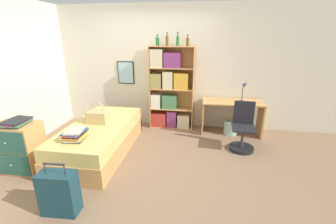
% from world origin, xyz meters
% --- Properties ---
extents(ground_plane, '(14.00, 14.00, 0.00)m').
position_xyz_m(ground_plane, '(0.00, 0.00, 0.00)').
color(ground_plane, '#84664C').
extents(wall_back, '(10.00, 0.09, 2.60)m').
position_xyz_m(wall_back, '(-0.00, 1.53, 1.30)').
color(wall_back, beige).
rests_on(wall_back, ground_plane).
extents(wall_left, '(0.06, 10.00, 2.60)m').
position_xyz_m(wall_left, '(-2.17, 0.00, 1.30)').
color(wall_left, beige).
rests_on(wall_left, ground_plane).
extents(bed, '(0.96, 2.00, 0.53)m').
position_xyz_m(bed, '(-0.70, 0.02, 0.26)').
color(bed, tan).
rests_on(bed, ground_plane).
extents(handbag, '(0.35, 0.25, 0.37)m').
position_xyz_m(handbag, '(-0.73, 0.10, 0.64)').
color(handbag, tan).
rests_on(handbag, bed).
extents(book_stack_on_bed, '(0.31, 0.39, 0.15)m').
position_xyz_m(book_stack_on_bed, '(-0.77, -0.59, 0.60)').
color(book_stack_on_bed, '#232328').
rests_on(book_stack_on_bed, bed).
extents(suitcase, '(0.43, 0.23, 0.66)m').
position_xyz_m(suitcase, '(-0.53, -1.43, 0.27)').
color(suitcase, '#143842').
rests_on(suitcase, ground_plane).
extents(dresser, '(0.63, 0.44, 0.75)m').
position_xyz_m(dresser, '(-1.64, -0.70, 0.38)').
color(dresser, tan).
rests_on(dresser, ground_plane).
extents(magazine_pile_on_dresser, '(0.32, 0.40, 0.07)m').
position_xyz_m(magazine_pile_on_dresser, '(-1.60, -0.70, 0.79)').
color(magazine_pile_on_dresser, '#232328').
rests_on(magazine_pile_on_dresser, dresser).
extents(bookcase, '(0.94, 0.29, 1.77)m').
position_xyz_m(bookcase, '(0.33, 1.33, 0.84)').
color(bookcase, tan).
rests_on(bookcase, ground_plane).
extents(bottle_green, '(0.07, 0.07, 0.22)m').
position_xyz_m(bottle_green, '(0.09, 1.38, 1.86)').
color(bottle_green, '#1E6B2D').
rests_on(bottle_green, bookcase).
extents(bottle_brown, '(0.06, 0.06, 0.27)m').
position_xyz_m(bottle_brown, '(0.30, 1.32, 1.88)').
color(bottle_brown, brown).
rests_on(bottle_brown, bookcase).
extents(bottle_clear, '(0.06, 0.06, 0.27)m').
position_xyz_m(bottle_clear, '(0.51, 1.36, 1.87)').
color(bottle_clear, '#1E6B2D').
rests_on(bottle_clear, bookcase).
extents(bottle_blue, '(0.06, 0.06, 0.22)m').
position_xyz_m(bottle_blue, '(0.71, 1.33, 1.86)').
color(bottle_blue, brown).
rests_on(bottle_blue, bookcase).
extents(desk, '(1.21, 0.54, 0.70)m').
position_xyz_m(desk, '(1.67, 1.21, 0.49)').
color(desk, tan).
rests_on(desk, ground_plane).
extents(desk_lamp, '(0.16, 0.11, 0.43)m').
position_xyz_m(desk_lamp, '(1.87, 1.21, 0.99)').
color(desk_lamp, navy).
rests_on(desk_lamp, desk).
extents(desk_chair, '(0.44, 0.44, 0.87)m').
position_xyz_m(desk_chair, '(1.80, 0.51, 0.28)').
color(desk_chair, black).
rests_on(desk_chair, ground_plane).
extents(waste_bin, '(0.28, 0.28, 0.28)m').
position_xyz_m(waste_bin, '(1.68, 1.15, 0.14)').
color(waste_bin, '#99C1B2').
rests_on(waste_bin, ground_plane).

